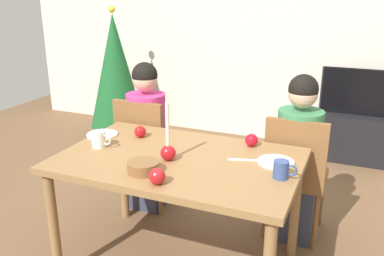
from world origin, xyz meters
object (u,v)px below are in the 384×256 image
chair_right (296,171)px  plate_left (102,135)px  dining_table (179,170)px  apple_near_candle (157,176)px  candle_centerpiece (168,149)px  mug_right (282,170)px  tv_stand (356,137)px  christmas_tree (115,71)px  mug_left (99,139)px  apple_by_left_plate (251,140)px  person_right_child (297,161)px  bowl_walnuts (143,167)px  plate_right (276,162)px  apple_by_right_mug (140,132)px  chair_left (145,147)px  tv (362,92)px  person_left_child (147,139)px

chair_right → plate_left: bearing=-159.6°
dining_table → apple_near_candle: size_ratio=16.13×
candle_centerpiece → mug_right: bearing=1.1°
tv_stand → plate_left: 2.72m
christmas_tree → mug_left: christmas_tree is taller
apple_by_left_plate → person_right_child: bearing=49.9°
candle_centerpiece → apple_by_left_plate: candle_centerpiece is taller
tv_stand → bowl_walnuts: bowl_walnuts is taller
plate_right → mug_right: bearing=-70.0°
candle_centerpiece → chair_right: bearing=46.4°
dining_table → plate_left: plate_left is taller
apple_near_candle → apple_by_right_mug: apple_near_candle is taller
chair_left → plate_right: chair_left is taller
tv → chair_right: bearing=-101.8°
plate_left → tv: bearing=53.7°
plate_left → apple_near_candle: 0.85m
mug_right → chair_right: bearing=91.3°
bowl_walnuts → tv: bearing=67.9°
chair_right → mug_right: size_ratio=7.17×
mug_left → apple_by_left_plate: size_ratio=1.66×
bowl_walnuts → apple_by_left_plate: apple_by_left_plate is taller
candle_centerpiece → apple_near_candle: size_ratio=3.94×
person_left_child → candle_centerpiece: (0.53, -0.70, 0.25)m
candle_centerpiece → plate_left: bearing=160.6°
mug_right → apple_by_left_plate: 0.47m
tv → bowl_walnuts: 2.76m
bowl_walnuts → apple_by_right_mug: 0.56m
mug_left → plate_left: bearing=120.2°
person_left_child → apple_by_right_mug: (0.19, -0.42, 0.22)m
plate_right → mug_right: mug_right is taller
christmas_tree → apple_by_right_mug: bearing=-53.1°
tv_stand → mug_right: mug_right is taller
person_right_child → plate_left: person_right_child is taller
plate_left → mug_left: (0.11, -0.19, 0.05)m
chair_right → apple_near_candle: size_ratio=10.37×
chair_right → apple_by_left_plate: size_ratio=11.11×
mug_right → apple_by_left_plate: (-0.27, 0.39, -0.01)m
dining_table → plate_right: (0.54, 0.14, 0.09)m
chair_right → christmas_tree: bearing=149.3°
tv → plate_left: (-1.58, -2.15, 0.05)m
mug_right → apple_by_right_mug: mug_right is taller
dining_table → mug_left: (-0.52, -0.04, 0.14)m
mug_left → plate_right: bearing=9.6°
tv → plate_right: 2.20m
person_left_child → tv: (1.51, 1.66, 0.14)m
plate_right → mug_right: size_ratio=1.66×
dining_table → person_right_child: person_right_child is taller
person_right_child → tv_stand: person_right_child is taller
plate_left → mug_right: mug_right is taller
plate_left → bowl_walnuts: bearing=-36.9°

